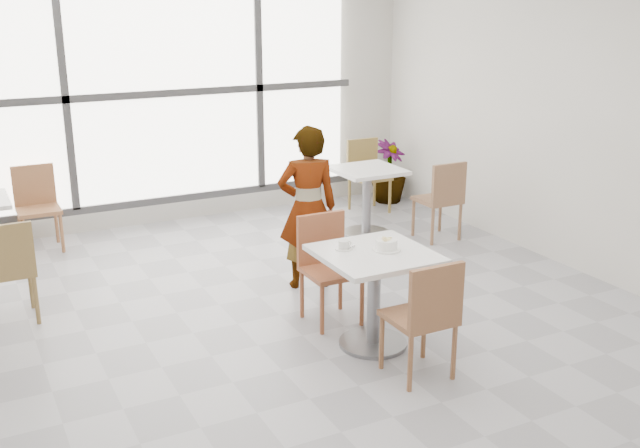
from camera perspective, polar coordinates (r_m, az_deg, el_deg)
name	(u,v)px	position (r m, az deg, el deg)	size (l,w,h in m)	color
floor	(303,336)	(5.88, -1.35, -8.57)	(7.00, 7.00, 0.00)	#9E9EA5
wall_back	(166,92)	(8.64, -11.77, 9.87)	(6.00, 6.00, 0.00)	silver
wall_right	(601,117)	(7.20, 20.77, 7.69)	(7.00, 7.00, 0.00)	silver
window	(167,93)	(8.58, -11.65, 9.83)	(4.60, 0.07, 2.52)	white
main_table	(374,281)	(5.54, 4.19, -4.37)	(0.80, 0.80, 0.75)	white
chair_near	(426,312)	(5.10, 8.14, -6.74)	(0.42, 0.42, 0.87)	#905D3C
chair_far	(327,260)	(6.00, 0.53, -2.81)	(0.42, 0.42, 0.87)	#9B5434
oatmeal_bowl	(387,244)	(5.49, 5.14, -1.57)	(0.21, 0.21, 0.10)	white
coffee_cup	(344,245)	(5.49, 1.86, -1.65)	(0.16, 0.13, 0.07)	silver
person	(308,208)	(6.60, -0.95, 1.25)	(0.54, 0.35, 1.48)	black
bg_table_right	(367,192)	(8.14, 3.62, 2.48)	(0.70, 0.70, 0.75)	white
bg_chair_left_near	(7,266)	(6.39, -22.94, -2.96)	(0.42, 0.42, 0.87)	olive
bg_chair_left_far	(37,202)	(8.22, -20.93, 1.61)	(0.42, 0.42, 0.87)	#A06843
bg_chair_right_near	(442,195)	(8.03, 9.37, 2.18)	(0.42, 0.42, 0.87)	#8F6546
bg_chair_right_far	(366,170)	(9.10, 3.59, 4.16)	(0.42, 0.42, 0.87)	olive
plant_right	(389,171)	(9.51, 5.30, 4.04)	(0.44, 0.44, 0.79)	#528548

